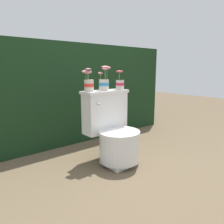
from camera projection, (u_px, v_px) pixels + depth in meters
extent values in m
plane|color=brown|center=(119.00, 162.00, 2.31)|extent=(12.00, 12.00, 0.00)
cube|color=black|center=(65.00, 92.00, 3.04)|extent=(3.09, 0.68, 1.29)
cube|color=silver|center=(119.00, 162.00, 2.27)|extent=(0.30, 0.28, 0.04)
cylinder|color=silver|center=(119.00, 147.00, 2.24)|extent=(0.40, 0.40, 0.28)
cylinder|color=silver|center=(119.00, 133.00, 2.21)|extent=(0.42, 0.42, 0.04)
cube|color=silver|center=(105.00, 113.00, 2.35)|extent=(0.49, 0.18, 0.42)
cube|color=silver|center=(105.00, 92.00, 2.30)|extent=(0.51, 0.20, 0.03)
cylinder|color=silver|center=(99.00, 104.00, 2.13)|extent=(0.02, 0.05, 0.02)
cylinder|color=beige|center=(89.00, 86.00, 2.17)|extent=(0.10, 0.10, 0.12)
cylinder|color=red|center=(89.00, 85.00, 2.17)|extent=(0.10, 0.10, 0.04)
cylinder|color=#332319|center=(89.00, 80.00, 2.16)|extent=(0.09, 0.09, 0.01)
cylinder|color=#4C753D|center=(88.00, 75.00, 2.14)|extent=(0.01, 0.01, 0.10)
ellipsoid|color=#B26B75|center=(88.00, 69.00, 2.13)|extent=(0.06, 0.04, 0.02)
cylinder|color=#4C753D|center=(87.00, 76.00, 2.16)|extent=(0.01, 0.01, 0.06)
ellipsoid|color=#B26B75|center=(87.00, 72.00, 2.15)|extent=(0.10, 0.07, 0.04)
cylinder|color=#4C753D|center=(86.00, 76.00, 2.16)|extent=(0.01, 0.01, 0.07)
ellipsoid|color=#B26B75|center=(86.00, 72.00, 2.15)|extent=(0.09, 0.06, 0.03)
cylinder|color=beige|center=(104.00, 85.00, 2.30)|extent=(0.11, 0.11, 0.12)
cylinder|color=#2D84BC|center=(104.00, 84.00, 2.30)|extent=(0.11, 0.11, 0.03)
cylinder|color=#332319|center=(104.00, 80.00, 2.29)|extent=(0.10, 0.10, 0.01)
cylinder|color=#4C753D|center=(105.00, 74.00, 2.26)|extent=(0.01, 0.01, 0.10)
ellipsoid|color=#B26B75|center=(105.00, 69.00, 2.25)|extent=(0.07, 0.05, 0.02)
cylinder|color=#4C753D|center=(100.00, 77.00, 2.27)|extent=(0.01, 0.01, 0.06)
ellipsoid|color=#B26B75|center=(100.00, 73.00, 2.26)|extent=(0.06, 0.04, 0.02)
cylinder|color=#4C753D|center=(105.00, 74.00, 2.28)|extent=(0.01, 0.01, 0.11)
ellipsoid|color=#B26B75|center=(105.00, 67.00, 2.27)|extent=(0.10, 0.07, 0.03)
cylinder|color=#4C753D|center=(107.00, 74.00, 2.29)|extent=(0.01, 0.01, 0.11)
ellipsoid|color=#B26B75|center=(107.00, 68.00, 2.28)|extent=(0.09, 0.06, 0.03)
cylinder|color=beige|center=(120.00, 85.00, 2.41)|extent=(0.09, 0.09, 0.10)
cylinder|color=#D1234C|center=(120.00, 84.00, 2.41)|extent=(0.09, 0.09, 0.03)
cylinder|color=#332319|center=(120.00, 80.00, 2.40)|extent=(0.08, 0.08, 0.01)
cylinder|color=#4C753D|center=(119.00, 76.00, 2.36)|extent=(0.01, 0.01, 0.08)
ellipsoid|color=#93333D|center=(119.00, 72.00, 2.35)|extent=(0.09, 0.06, 0.02)
cylinder|color=#4C753D|center=(119.00, 76.00, 2.38)|extent=(0.01, 0.01, 0.09)
ellipsoid|color=#93333D|center=(119.00, 72.00, 2.37)|extent=(0.05, 0.04, 0.01)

